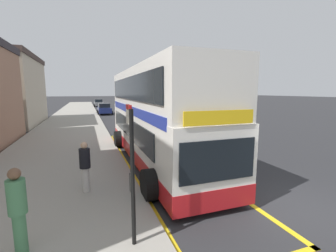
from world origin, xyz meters
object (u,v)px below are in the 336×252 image
Objects in this scene: double_decker_bus at (155,118)px; parked_car_silver_behind at (123,102)px; pedestrian_waiting_near_sign at (85,165)px; pedestrian_further_back at (18,208)px; bus_stop_sign at (132,166)px; parked_car_grey_ahead at (99,103)px; parked_car_navy_far at (104,109)px.

double_decker_bus is 2.74× the size of parked_car_silver_behind.
pedestrian_waiting_near_sign is at bearing -97.60° from parked_car_silver_behind.
pedestrian_waiting_near_sign is at bearing -136.40° from double_decker_bus.
double_decker_bus is at bearing 52.09° from pedestrian_further_back.
bus_stop_sign is at bearing -110.62° from double_decker_bus.
bus_stop_sign is at bearing -93.94° from parked_car_grey_ahead.
double_decker_bus is 6.56m from bus_stop_sign.
pedestrian_waiting_near_sign reaches higher than parked_car_grey_ahead.
bus_stop_sign reaches higher than parked_car_silver_behind.
parked_car_silver_behind is (5.95, 21.67, 0.00)m from parked_car_navy_far.
bus_stop_sign is 48.37m from parked_car_grey_ahead.
double_decker_bus is 24.27m from parked_car_navy_far.
pedestrian_further_back is at bearing 80.93° from parked_car_navy_far.
parked_car_navy_far is 22.47m from parked_car_silver_behind.
pedestrian_further_back reaches higher than parked_car_navy_far.
pedestrian_waiting_near_sign is (-0.95, 3.03, -0.82)m from bus_stop_sign.
bus_stop_sign reaches higher than parked_car_navy_far.
parked_car_silver_behind is 2.34× the size of pedestrian_further_back.
pedestrian_further_back is (-3.88, -29.99, 0.32)m from parked_car_navy_far.
bus_stop_sign reaches higher than pedestrian_further_back.
pedestrian_waiting_near_sign is (-3.26, -3.10, -1.04)m from double_decker_bus.
double_decker_bus reaches higher than parked_car_silver_behind.
bus_stop_sign reaches higher than parked_car_grey_ahead.
parked_car_navy_far is at bearing 84.46° from pedestrian_waiting_near_sign.
parked_car_grey_ahead is 2.56× the size of pedestrian_waiting_near_sign.
bus_stop_sign reaches higher than pedestrian_waiting_near_sign.
double_decker_bus is at bearing -91.12° from parked_car_grey_ahead.
pedestrian_further_back reaches higher than parked_car_silver_behind.
pedestrian_waiting_near_sign reaches higher than parked_car_silver_behind.
double_decker_bus is 46.22m from parked_car_silver_behind.
parked_car_navy_far is 1.00× the size of parked_car_grey_ahead.
parked_car_grey_ahead is at bearing -92.17° from parked_car_navy_far.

